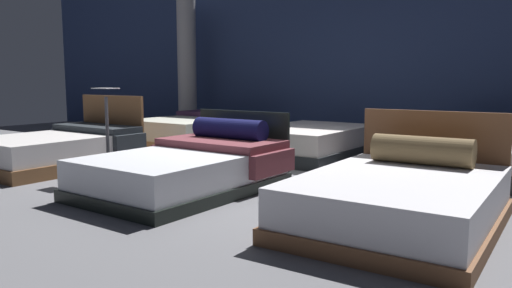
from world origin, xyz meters
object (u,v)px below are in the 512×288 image
(bed_0, at_px, (60,149))
(bed_1, at_px, (190,168))
(bed_4, at_px, (309,142))
(bed_2, at_px, (401,198))
(support_pillar, at_px, (187,54))
(price_sign, at_px, (108,144))
(bed_5, at_px, (478,155))
(bed_3, at_px, (197,131))

(bed_0, xyz_separation_m, bed_1, (2.44, -0.02, 0.01))
(bed_4, bearing_deg, bed_2, -48.60)
(bed_0, height_order, support_pillar, support_pillar)
(bed_0, height_order, bed_1, bed_0)
(bed_1, xyz_separation_m, bed_4, (-0.05, 2.74, -0.02))
(bed_1, xyz_separation_m, price_sign, (-1.21, -0.13, 0.18))
(bed_4, relative_size, bed_5, 1.01)
(bed_1, relative_size, bed_2, 1.02)
(bed_0, height_order, bed_5, bed_0)
(bed_1, relative_size, bed_5, 1.00)
(bed_5, bearing_deg, bed_0, -147.61)
(price_sign, relative_size, support_pillar, 0.31)
(bed_5, bearing_deg, price_sign, -138.24)
(bed_2, distance_m, bed_5, 2.79)
(bed_0, distance_m, bed_1, 2.44)
(bed_2, xyz_separation_m, support_pillar, (-5.99, 3.91, 1.52))
(bed_1, bearing_deg, bed_4, 91.72)
(bed_4, height_order, price_sign, price_sign)
(bed_4, bearing_deg, bed_1, -88.43)
(bed_1, height_order, bed_4, bed_1)
(price_sign, bearing_deg, bed_0, 172.72)
(bed_1, distance_m, bed_2, 2.30)
(bed_4, bearing_deg, price_sign, -111.45)
(bed_5, distance_m, support_pillar, 6.35)
(bed_1, xyz_separation_m, support_pillar, (-3.70, 3.94, 1.50))
(bed_2, height_order, support_pillar, support_pillar)
(bed_4, xyz_separation_m, support_pillar, (-3.65, 1.20, 1.52))
(bed_1, height_order, support_pillar, support_pillar)
(bed_3, bearing_deg, bed_4, 0.94)
(bed_1, distance_m, price_sign, 1.23)
(bed_0, relative_size, bed_4, 0.92)
(bed_0, relative_size, bed_5, 0.93)
(bed_4, bearing_deg, bed_3, -179.30)
(support_pillar, bearing_deg, bed_4, -18.16)
(bed_2, relative_size, support_pillar, 0.60)
(bed_2, xyz_separation_m, bed_3, (-4.67, 2.71, 0.03))
(bed_3, bearing_deg, bed_1, -48.37)
(bed_1, bearing_deg, price_sign, -173.05)
(bed_4, bearing_deg, support_pillar, 162.36)
(bed_0, bearing_deg, bed_3, 88.76)
(bed_0, bearing_deg, support_pillar, 108.12)
(bed_0, height_order, bed_3, bed_0)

